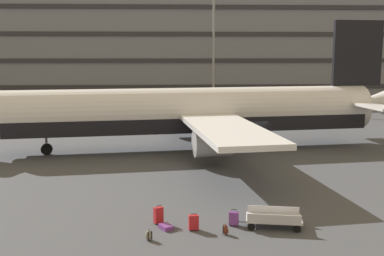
# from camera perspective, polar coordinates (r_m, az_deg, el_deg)

# --- Properties ---
(ground_plane) EXTENTS (600.00, 600.00, 0.00)m
(ground_plane) POSITION_cam_1_polar(r_m,az_deg,el_deg) (40.40, 7.13, -2.61)
(ground_plane) COLOR #424449
(terminal_structure) EXTENTS (175.01, 21.46, 17.61)m
(terminal_structure) POSITION_cam_1_polar(r_m,az_deg,el_deg) (91.70, 1.60, 9.59)
(terminal_structure) COLOR slate
(terminal_structure) RESTS_ON ground_plane
(airliner) EXTENTS (37.08, 30.01, 10.85)m
(airliner) POSITION_cam_1_polar(r_m,az_deg,el_deg) (39.84, 0.43, 1.89)
(airliner) COLOR silver
(airliner) RESTS_ON ground_plane
(light_mast_left) EXTENTS (1.80, 0.50, 19.90)m
(light_mast_left) POSITION_cam_1_polar(r_m,az_deg,el_deg) (74.12, 2.61, 11.84)
(light_mast_left) COLOR gray
(light_mast_left) RESTS_ON ground_plane
(suitcase_purple) EXTENTS (0.74, 0.81, 0.20)m
(suitcase_purple) POSITION_cam_1_polar(r_m,az_deg,el_deg) (22.79, -3.14, -11.73)
(suitcase_purple) COLOR #72388C
(suitcase_purple) RESTS_ON ground_plane
(suitcase_scuffed) EXTENTS (0.50, 0.36, 0.78)m
(suitcase_scuffed) POSITION_cam_1_polar(r_m,az_deg,el_deg) (23.16, 5.03, -10.72)
(suitcase_scuffed) COLOR #72388C
(suitcase_scuffed) RESTS_ON ground_plane
(suitcase_laid_flat) EXTENTS (0.50, 0.43, 0.94)m
(suitcase_laid_flat) POSITION_cam_1_polar(r_m,az_deg,el_deg) (23.36, -4.03, -10.33)
(suitcase_laid_flat) COLOR #B21E23
(suitcase_laid_flat) RESTS_ON ground_plane
(suitcase_large) EXTENTS (0.48, 0.31, 0.83)m
(suitcase_large) POSITION_cam_1_polar(r_m,az_deg,el_deg) (22.50, 0.19, -11.20)
(suitcase_large) COLOR #B21E23
(suitcase_large) RESTS_ON ground_plane
(backpack_small) EXTENTS (0.40, 0.39, 0.53)m
(backpack_small) POSITION_cam_1_polar(r_m,az_deg,el_deg) (21.53, -5.20, -12.67)
(backpack_small) COLOR gray
(backpack_small) RESTS_ON ground_plane
(backpack_navy) EXTENTS (0.32, 0.35, 0.53)m
(backpack_navy) POSITION_cam_1_polar(r_m,az_deg,el_deg) (22.11, 4.04, -12.05)
(backpack_navy) COLOR #592619
(backpack_navy) RESTS_ON ground_plane
(baggage_cart) EXTENTS (3.37, 1.74, 0.82)m
(baggage_cart) POSITION_cam_1_polar(r_m,az_deg,el_deg) (23.20, 9.73, -10.61)
(baggage_cart) COLOR #B7B7BC
(baggage_cart) RESTS_ON ground_plane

